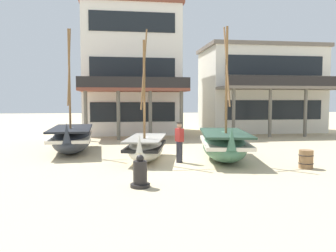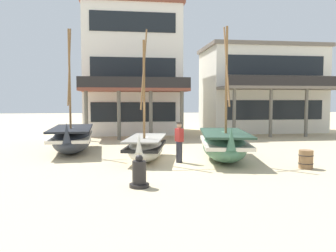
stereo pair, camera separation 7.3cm
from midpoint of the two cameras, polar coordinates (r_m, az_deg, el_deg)
name	(u,v)px [view 1 (the left image)]	position (r m, az deg, el deg)	size (l,w,h in m)	color
ground_plane	(171,160)	(14.58, 0.41, -5.78)	(120.00, 120.00, 0.00)	#CCB78E
fishing_boat_near_left	(224,144)	(14.58, 9.44, -3.12)	(2.69, 4.93, 5.77)	#427056
fishing_boat_centre_large	(72,138)	(17.34, -16.26, -2.05)	(2.18, 5.29, 6.18)	#2D333D
fishing_boat_far_right	(146,147)	(14.41, -3.93, -3.62)	(2.21, 3.98, 5.65)	silver
fisherman_by_hull	(179,143)	(13.80, 1.81, -2.85)	(0.34, 0.42, 1.68)	#33333D
capstan_winch	(140,174)	(9.97, -5.00, -8.21)	(0.59, 0.59, 0.97)	black
wooden_barrel	(306,159)	(13.69, 22.40, -5.27)	(0.56, 0.56, 0.70)	olive
harbor_building_main	(131,72)	(27.92, -6.36, 9.21)	(7.62, 9.91, 9.97)	white
harbor_building_annex	(259,89)	(29.73, 15.31, 6.08)	(9.75, 8.49, 7.15)	silver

